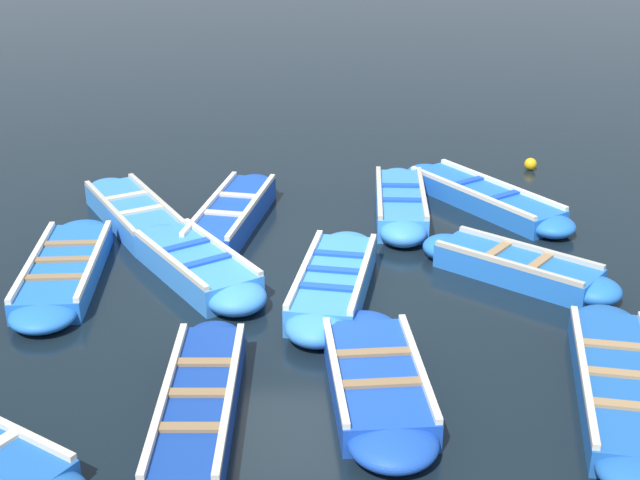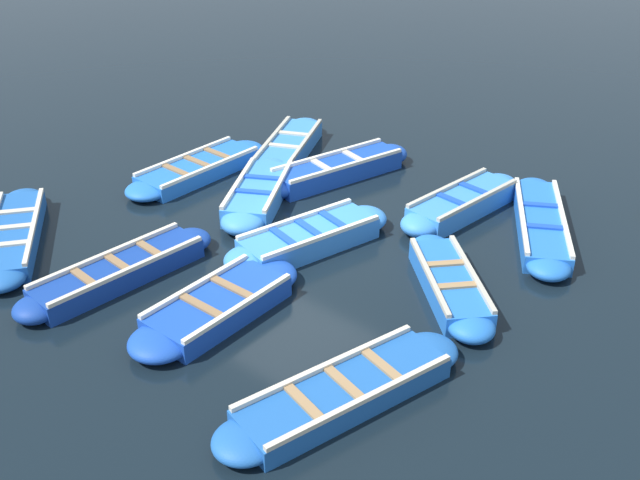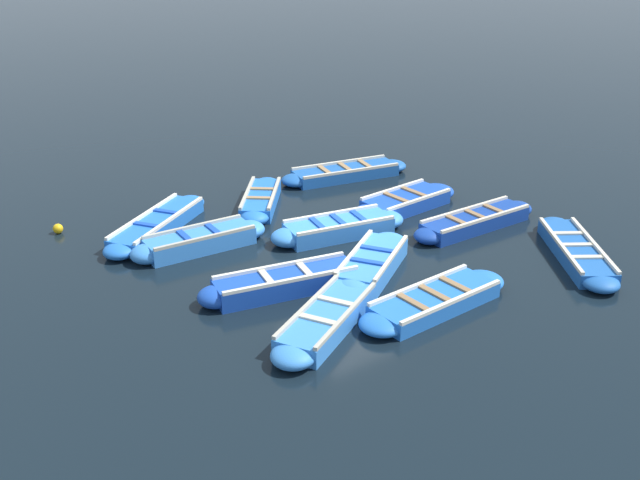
# 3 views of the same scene
# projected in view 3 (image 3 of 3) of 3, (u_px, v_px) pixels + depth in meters

# --- Properties ---
(ground_plane) EXTENTS (120.00, 120.00, 0.00)m
(ground_plane) POSITION_uv_depth(u_px,v_px,m) (345.00, 244.00, 17.40)
(ground_plane) COLOR black
(boat_near_quay) EXTENTS (3.51, 2.85, 0.38)m
(boat_near_quay) POSITION_uv_depth(u_px,v_px,m) (576.00, 252.00, 16.64)
(boat_near_quay) COLOR #1E59AD
(boat_near_quay) RESTS_ON ground
(boat_alongside) EXTENTS (2.30, 3.51, 0.43)m
(boat_alongside) POSITION_uv_depth(u_px,v_px,m) (327.00, 319.00, 13.90)
(boat_alongside) COLOR #3884E0
(boat_alongside) RESTS_ON ground
(boat_bow_out) EXTENTS (1.71, 3.99, 0.38)m
(boat_bow_out) POSITION_uv_depth(u_px,v_px,m) (345.00, 173.00, 21.50)
(boat_bow_out) COLOR #1E59AD
(boat_bow_out) RESTS_ON ground
(boat_outer_left) EXTENTS (1.57, 3.51, 0.46)m
(boat_outer_left) POSITION_uv_depth(u_px,v_px,m) (339.00, 228.00, 17.75)
(boat_outer_left) COLOR #3884E0
(boat_outer_left) RESTS_ON ground
(boat_broadside) EXTENTS (0.93, 3.75, 0.41)m
(boat_broadside) POSITION_uv_depth(u_px,v_px,m) (475.00, 221.00, 18.17)
(boat_broadside) COLOR navy
(boat_broadside) RESTS_ON ground
(boat_far_corner) EXTENTS (0.98, 3.67, 0.38)m
(boat_far_corner) POSITION_uv_depth(u_px,v_px,m) (435.00, 301.00, 14.57)
(boat_far_corner) COLOR blue
(boat_far_corner) RESTS_ON ground
(boat_drifting) EXTENTS (1.06, 3.32, 0.47)m
(boat_drifting) POSITION_uv_depth(u_px,v_px,m) (200.00, 241.00, 17.05)
(boat_drifting) COLOR #3884E0
(boat_drifting) RESTS_ON ground
(boat_mid_row) EXTENTS (2.69, 3.69, 0.40)m
(boat_mid_row) POSITION_uv_depth(u_px,v_px,m) (157.00, 225.00, 18.00)
(boat_mid_row) COLOR blue
(boat_mid_row) RESTS_ON ground
(boat_stern_in) EXTENTS (1.59, 3.76, 0.46)m
(boat_stern_in) POSITION_uv_depth(u_px,v_px,m) (286.00, 282.00, 15.20)
(boat_stern_in) COLOR #1947B7
(boat_stern_in) RESTS_ON ground
(boat_centre) EXTENTS (1.12, 3.33, 0.41)m
(boat_centre) POSITION_uv_depth(u_px,v_px,m) (406.00, 202.00, 19.38)
(boat_centre) COLOR #1947B7
(boat_centre) RESTS_ON ground
(boat_inner_gap) EXTENTS (2.38, 3.20, 0.47)m
(boat_inner_gap) POSITION_uv_depth(u_px,v_px,m) (372.00, 264.00, 15.97)
(boat_inner_gap) COLOR #3884E0
(boat_inner_gap) RESTS_ON ground
(boat_end_of_row) EXTENTS (2.82, 2.59, 0.42)m
(boat_end_of_row) POSITION_uv_depth(u_px,v_px,m) (261.00, 200.00, 19.48)
(boat_end_of_row) COLOR blue
(boat_end_of_row) RESTS_ON ground
(buoy_orange_near) EXTENTS (0.24, 0.24, 0.24)m
(buoy_orange_near) POSITION_uv_depth(u_px,v_px,m) (58.00, 229.00, 17.91)
(buoy_orange_near) COLOR #EAB214
(buoy_orange_near) RESTS_ON ground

